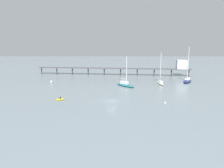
{
  "coord_description": "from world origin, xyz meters",
  "views": [
    {
      "loc": [
        0.42,
        -58.82,
        15.53
      ],
      "look_at": [
        0.0,
        17.06,
        1.5
      ],
      "focal_mm": 36.02,
      "sensor_mm": 36.0,
      "label": 1
    }
  ],
  "objects_px": {
    "pier": "(147,67)",
    "sailboat_teal": "(125,84)",
    "sailboat_navy": "(187,80)",
    "mooring_buoy_outer": "(165,103)",
    "sailboat_cream": "(160,82)",
    "dinghy_yellow": "(60,99)",
    "mooring_buoy_inner": "(51,82)"
  },
  "relations": [
    {
      "from": "dinghy_yellow",
      "to": "mooring_buoy_outer",
      "type": "distance_m",
      "value": 28.15
    },
    {
      "from": "pier",
      "to": "sailboat_navy",
      "type": "relative_size",
      "value": 5.3
    },
    {
      "from": "dinghy_yellow",
      "to": "mooring_buoy_outer",
      "type": "height_order",
      "value": "dinghy_yellow"
    },
    {
      "from": "sailboat_teal",
      "to": "dinghy_yellow",
      "type": "distance_m",
      "value": 27.34
    },
    {
      "from": "sailboat_cream",
      "to": "mooring_buoy_outer",
      "type": "height_order",
      "value": "sailboat_cream"
    },
    {
      "from": "pier",
      "to": "sailboat_cream",
      "type": "xyz_separation_m",
      "value": [
        1.87,
        -21.5,
        -3.65
      ]
    },
    {
      "from": "sailboat_navy",
      "to": "mooring_buoy_inner",
      "type": "relative_size",
      "value": 15.5
    },
    {
      "from": "pier",
      "to": "mooring_buoy_outer",
      "type": "distance_m",
      "value": 50.02
    },
    {
      "from": "sailboat_cream",
      "to": "pier",
      "type": "bearing_deg",
      "value": 94.98
    },
    {
      "from": "pier",
      "to": "sailboat_teal",
      "type": "height_order",
      "value": "sailboat_teal"
    },
    {
      "from": "mooring_buoy_outer",
      "to": "pier",
      "type": "bearing_deg",
      "value": 86.88
    },
    {
      "from": "pier",
      "to": "sailboat_teal",
      "type": "xyz_separation_m",
      "value": [
        -11.71,
        -26.14,
        -3.62
      ]
    },
    {
      "from": "pier",
      "to": "mooring_buoy_outer",
      "type": "xyz_separation_m",
      "value": [
        -2.71,
        -49.78,
        -4.12
      ]
    },
    {
      "from": "sailboat_navy",
      "to": "mooring_buoy_outer",
      "type": "distance_m",
      "value": 36.18
    },
    {
      "from": "mooring_buoy_inner",
      "to": "sailboat_navy",
      "type": "bearing_deg",
      "value": 2.05
    },
    {
      "from": "sailboat_navy",
      "to": "mooring_buoy_inner",
      "type": "bearing_deg",
      "value": -177.95
    },
    {
      "from": "sailboat_navy",
      "to": "sailboat_cream",
      "type": "xyz_separation_m",
      "value": [
        -11.64,
        -4.06,
        -0.03
      ]
    },
    {
      "from": "sailboat_cream",
      "to": "mooring_buoy_inner",
      "type": "bearing_deg",
      "value": 177.1
    },
    {
      "from": "sailboat_teal",
      "to": "sailboat_navy",
      "type": "distance_m",
      "value": 26.68
    },
    {
      "from": "pier",
      "to": "sailboat_navy",
      "type": "xyz_separation_m",
      "value": [
        13.51,
        -17.44,
        -3.62
      ]
    },
    {
      "from": "sailboat_navy",
      "to": "dinghy_yellow",
      "type": "bearing_deg",
      "value": -147.15
    },
    {
      "from": "sailboat_navy",
      "to": "mooring_buoy_outer",
      "type": "height_order",
      "value": "sailboat_navy"
    },
    {
      "from": "pier",
      "to": "dinghy_yellow",
      "type": "distance_m",
      "value": 55.32
    },
    {
      "from": "mooring_buoy_outer",
      "to": "mooring_buoy_inner",
      "type": "height_order",
      "value": "mooring_buoy_inner"
    },
    {
      "from": "sailboat_navy",
      "to": "sailboat_cream",
      "type": "bearing_deg",
      "value": -160.76
    },
    {
      "from": "mooring_buoy_outer",
      "to": "mooring_buoy_inner",
      "type": "distance_m",
      "value": 48.35
    },
    {
      "from": "mooring_buoy_outer",
      "to": "dinghy_yellow",
      "type": "bearing_deg",
      "value": 172.1
    },
    {
      "from": "sailboat_teal",
      "to": "mooring_buoy_outer",
      "type": "bearing_deg",
      "value": -69.15
    },
    {
      "from": "sailboat_teal",
      "to": "sailboat_navy",
      "type": "relative_size",
      "value": 0.78
    },
    {
      "from": "sailboat_navy",
      "to": "sailboat_cream",
      "type": "height_order",
      "value": "sailboat_navy"
    },
    {
      "from": "sailboat_cream",
      "to": "mooring_buoy_outer",
      "type": "xyz_separation_m",
      "value": [
        -4.58,
        -28.28,
        -0.47
      ]
    },
    {
      "from": "dinghy_yellow",
      "to": "mooring_buoy_inner",
      "type": "distance_m",
      "value": 28.27
    }
  ]
}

